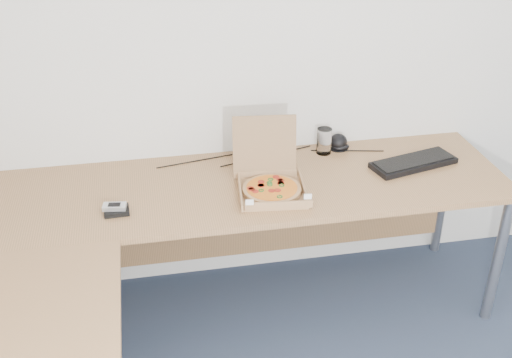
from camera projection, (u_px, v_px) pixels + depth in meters
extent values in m
cube|color=#996D43|center=(241.00, 187.00, 2.95)|extent=(2.50, 0.70, 0.03)
cylinder|color=gray|center=(443.00, 198.00, 3.58)|extent=(0.05, 0.05, 0.70)
cube|color=#A47B51|center=(272.00, 193.00, 2.87)|extent=(0.29, 0.29, 0.01)
cube|color=#A47B51|center=(265.00, 147.00, 2.94)|extent=(0.29, 0.06, 0.29)
cylinder|color=tan|center=(272.00, 190.00, 2.86)|extent=(0.26, 0.26, 0.02)
cylinder|color=red|center=(272.00, 188.00, 2.85)|extent=(0.23, 0.23, 0.00)
cylinder|color=white|center=(324.00, 141.00, 3.20)|extent=(0.07, 0.07, 0.13)
cube|color=black|center=(413.00, 163.00, 3.10)|extent=(0.45, 0.25, 0.03)
ellipsoid|color=black|center=(341.00, 147.00, 3.25)|extent=(0.09, 0.06, 0.03)
cube|color=black|center=(117.00, 211.00, 2.73)|extent=(0.11, 0.09, 0.02)
cube|color=#B2B5BA|center=(115.00, 207.00, 2.72)|extent=(0.11, 0.07, 0.02)
ellipsoid|color=black|center=(338.00, 141.00, 3.25)|extent=(0.10, 0.10, 0.09)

